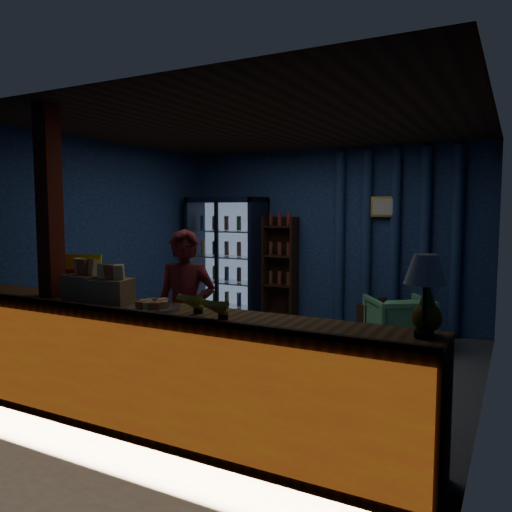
% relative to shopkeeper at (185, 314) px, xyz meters
% --- Properties ---
extents(ground, '(4.60, 4.60, 0.00)m').
position_rel_shopkeeper_xyz_m(ground, '(0.11, 1.25, -0.77)').
color(ground, '#515154').
rests_on(ground, ground).
extents(room_walls, '(4.60, 4.60, 4.60)m').
position_rel_shopkeeper_xyz_m(room_walls, '(0.11, 1.25, 0.80)').
color(room_walls, navy).
rests_on(room_walls, ground).
extents(counter, '(4.40, 0.57, 0.99)m').
position_rel_shopkeeper_xyz_m(counter, '(0.11, -0.66, -0.29)').
color(counter, brown).
rests_on(counter, ground).
extents(support_post, '(0.16, 0.16, 2.60)m').
position_rel_shopkeeper_xyz_m(support_post, '(-0.94, -0.65, 0.53)').
color(support_post, maroon).
rests_on(support_post, ground).
extents(beverage_cooler, '(1.20, 0.62, 1.90)m').
position_rel_shopkeeper_xyz_m(beverage_cooler, '(-1.44, 3.17, 0.17)').
color(beverage_cooler, black).
rests_on(beverage_cooler, ground).
extents(bottle_shelf, '(0.50, 0.28, 1.60)m').
position_rel_shopkeeper_xyz_m(bottle_shelf, '(-0.59, 3.31, 0.03)').
color(bottle_shelf, '#341910').
rests_on(bottle_shelf, ground).
extents(curtain_folds, '(1.74, 0.14, 2.50)m').
position_rel_shopkeeper_xyz_m(curtain_folds, '(1.11, 3.39, 0.53)').
color(curtain_folds, navy).
rests_on(curtain_folds, room_walls).
extents(framed_picture, '(0.36, 0.04, 0.28)m').
position_rel_shopkeeper_xyz_m(framed_picture, '(0.96, 3.35, 0.98)').
color(framed_picture, gold).
rests_on(framed_picture, room_walls).
extents(shopkeeper, '(0.64, 0.52, 1.53)m').
position_rel_shopkeeper_xyz_m(shopkeeper, '(0.00, 0.00, 0.00)').
color(shopkeeper, maroon).
rests_on(shopkeeper, ground).
extents(green_chair, '(0.98, 0.98, 0.65)m').
position_rel_shopkeeper_xyz_m(green_chair, '(1.36, 2.54, -0.44)').
color(green_chair, '#5EBD76').
rests_on(green_chair, ground).
extents(side_table, '(0.61, 0.50, 0.59)m').
position_rel_shopkeeper_xyz_m(side_table, '(1.12, 2.74, -0.52)').
color(side_table, '#341910').
rests_on(side_table, ground).
extents(yellow_sign, '(0.45, 0.25, 0.36)m').
position_rel_shopkeeper_xyz_m(yellow_sign, '(-0.87, -0.44, 0.36)').
color(yellow_sign, '#EAE90C').
rests_on(yellow_sign, counter).
extents(snack_box_left, '(0.34, 0.29, 0.35)m').
position_rel_shopkeeper_xyz_m(snack_box_left, '(-0.57, -0.62, 0.31)').
color(snack_box_left, '#9C764B').
rests_on(snack_box_left, counter).
extents(snack_box_centre, '(0.34, 0.30, 0.31)m').
position_rel_shopkeeper_xyz_m(snack_box_centre, '(-0.29, -0.61, 0.30)').
color(snack_box_centre, '#9C764B').
rests_on(snack_box_centre, counter).
extents(pastry_tray, '(0.41, 0.41, 0.07)m').
position_rel_shopkeeper_xyz_m(pastry_tray, '(0.20, -0.67, 0.21)').
color(pastry_tray, silver).
rests_on(pastry_tray, counter).
extents(banana_bunches, '(0.52, 0.30, 0.17)m').
position_rel_shopkeeper_xyz_m(banana_bunches, '(0.71, -0.72, 0.27)').
color(banana_bunches, gold).
rests_on(banana_bunches, counter).
extents(table_lamp, '(0.25, 0.25, 0.49)m').
position_rel_shopkeeper_xyz_m(table_lamp, '(2.16, -0.59, 0.57)').
color(table_lamp, black).
rests_on(table_lamp, counter).
extents(pineapple, '(0.18, 0.18, 0.31)m').
position_rel_shopkeeper_xyz_m(pineapple, '(2.16, -0.49, 0.31)').
color(pineapple, olive).
rests_on(pineapple, counter).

